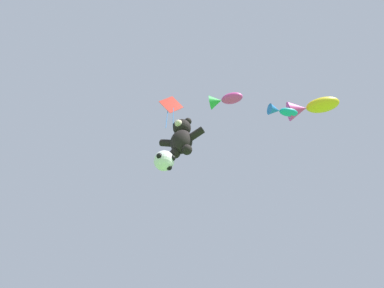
{
  "coord_description": "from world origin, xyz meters",
  "views": [
    {
      "loc": [
        2.33,
        -1.04,
        1.36
      ],
      "look_at": [
        -0.84,
        6.21,
        9.2
      ],
      "focal_mm": 24.0,
      "sensor_mm": 36.0,
      "label": 1
    }
  ],
  "objects_px": {
    "teddy_bear_kite": "(181,137)",
    "fish_kite_teal": "(282,111)",
    "fish_kite_goldfin": "(310,107)",
    "fish_kite_magenta": "(224,100)",
    "soccer_ball_kite": "(164,161)",
    "diamond_kite": "(171,106)"
  },
  "relations": [
    {
      "from": "fish_kite_teal",
      "to": "soccer_ball_kite",
      "type": "bearing_deg",
      "value": -149.09
    },
    {
      "from": "teddy_bear_kite",
      "to": "fish_kite_goldfin",
      "type": "bearing_deg",
      "value": 30.5
    },
    {
      "from": "fish_kite_magenta",
      "to": "teddy_bear_kite",
      "type": "bearing_deg",
      "value": -135.31
    },
    {
      "from": "fish_kite_teal",
      "to": "fish_kite_magenta",
      "type": "bearing_deg",
      "value": -156.98
    },
    {
      "from": "diamond_kite",
      "to": "teddy_bear_kite",
      "type": "bearing_deg",
      "value": -41.77
    },
    {
      "from": "diamond_kite",
      "to": "fish_kite_teal",
      "type": "bearing_deg",
      "value": 14.75
    },
    {
      "from": "teddy_bear_kite",
      "to": "diamond_kite",
      "type": "relative_size",
      "value": 0.74
    },
    {
      "from": "teddy_bear_kite",
      "to": "fish_kite_magenta",
      "type": "bearing_deg",
      "value": 44.69
    },
    {
      "from": "teddy_bear_kite",
      "to": "fish_kite_magenta",
      "type": "xyz_separation_m",
      "value": [
        1.63,
        1.62,
        3.76
      ]
    },
    {
      "from": "soccer_ball_kite",
      "to": "fish_kite_teal",
      "type": "bearing_deg",
      "value": 30.91
    },
    {
      "from": "fish_kite_goldfin",
      "to": "fish_kite_magenta",
      "type": "bearing_deg",
      "value": -156.9
    },
    {
      "from": "teddy_bear_kite",
      "to": "diamond_kite",
      "type": "distance_m",
      "value": 4.78
    },
    {
      "from": "soccer_ball_kite",
      "to": "diamond_kite",
      "type": "relative_size",
      "value": 0.32
    },
    {
      "from": "diamond_kite",
      "to": "fish_kite_magenta",
      "type": "bearing_deg",
      "value": 7.02
    },
    {
      "from": "soccer_ball_kite",
      "to": "fish_kite_goldfin",
      "type": "relative_size",
      "value": 0.34
    },
    {
      "from": "teddy_bear_kite",
      "to": "fish_kite_teal",
      "type": "relative_size",
      "value": 1.31
    },
    {
      "from": "teddy_bear_kite",
      "to": "fish_kite_teal",
      "type": "height_order",
      "value": "fish_kite_teal"
    },
    {
      "from": "fish_kite_magenta",
      "to": "fish_kite_goldfin",
      "type": "xyz_separation_m",
      "value": [
        4.03,
        1.72,
        -0.71
      ]
    },
    {
      "from": "soccer_ball_kite",
      "to": "fish_kite_magenta",
      "type": "xyz_separation_m",
      "value": [
        2.24,
        1.79,
        4.97
      ]
    },
    {
      "from": "soccer_ball_kite",
      "to": "fish_kite_magenta",
      "type": "height_order",
      "value": "fish_kite_magenta"
    },
    {
      "from": "teddy_bear_kite",
      "to": "diamond_kite",
      "type": "height_order",
      "value": "diamond_kite"
    },
    {
      "from": "teddy_bear_kite",
      "to": "soccer_ball_kite",
      "type": "bearing_deg",
      "value": -163.54
    }
  ]
}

